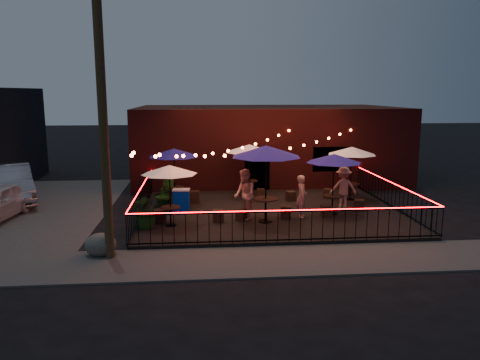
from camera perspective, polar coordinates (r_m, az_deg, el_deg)
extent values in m
plane|color=black|center=(16.81, 4.66, -5.91)|extent=(110.00, 110.00, 0.00)
cube|color=black|center=(18.69, 3.63, -3.96)|extent=(10.00, 8.00, 0.15)
cube|color=#3E3B3A|center=(13.77, 6.97, -9.64)|extent=(18.00, 2.50, 0.05)
cube|color=#3E1111|center=(26.29, 3.20, 4.56)|extent=(14.00, 8.00, 4.00)
cube|color=black|center=(22.47, 2.08, 1.21)|extent=(1.20, 0.24, 2.20)
cube|color=black|center=(23.09, 10.74, 2.54)|extent=(1.60, 0.24, 1.20)
cylinder|color=#322414|center=(13.55, -16.36, 6.92)|extent=(0.26, 0.26, 8.00)
cube|color=black|center=(14.86, 5.98, -7.24)|extent=(10.00, 0.04, 0.04)
cube|color=black|center=(14.61, 6.05, -3.81)|extent=(10.00, 0.04, 0.04)
cube|color=#ED0006|center=(14.60, 6.06, -3.69)|extent=(10.00, 0.03, 0.02)
cube|color=black|center=(18.57, -11.83, -3.77)|extent=(0.04, 8.00, 0.04)
cube|color=black|center=(18.37, -11.94, -0.98)|extent=(0.04, 8.00, 0.04)
cube|color=#ED0006|center=(18.36, -11.94, -0.89)|extent=(0.03, 8.00, 0.02)
cube|color=black|center=(20.02, 17.95, -3.02)|extent=(0.04, 8.00, 0.04)
cube|color=black|center=(19.83, 18.10, -0.44)|extent=(0.04, 8.00, 0.04)
cube|color=#ED0006|center=(19.82, 18.11, -0.35)|extent=(0.03, 8.00, 0.02)
cylinder|color=black|center=(16.77, -8.42, -5.45)|extent=(0.39, 0.39, 0.03)
cylinder|color=black|center=(16.69, -8.45, -4.41)|extent=(0.05, 0.05, 0.64)
cylinder|color=black|center=(16.61, -8.48, -3.31)|extent=(0.71, 0.71, 0.04)
cylinder|color=black|center=(16.51, -8.52, -1.93)|extent=(0.04, 0.04, 2.13)
cone|color=white|center=(16.34, -8.61, 1.26)|extent=(2.24, 2.24, 0.31)
cylinder|color=black|center=(19.92, -7.90, -2.86)|extent=(0.43, 0.43, 0.03)
cylinder|color=black|center=(19.84, -7.93, -1.89)|extent=(0.06, 0.06, 0.70)
cylinder|color=black|center=(19.77, -7.96, -0.88)|extent=(0.77, 0.77, 0.04)
cylinder|color=black|center=(19.68, -7.99, 0.39)|extent=(0.04, 0.04, 2.32)
cone|color=navy|center=(19.53, -8.07, 3.33)|extent=(2.67, 2.67, 0.34)
cylinder|color=black|center=(17.07, 3.11, -5.05)|extent=(0.51, 0.51, 0.03)
cylinder|color=black|center=(16.97, 3.13, -3.72)|extent=(0.07, 0.07, 0.83)
cylinder|color=black|center=(16.86, 3.14, -2.32)|extent=(0.92, 0.92, 0.05)
cylinder|color=black|center=(16.75, 3.16, -0.56)|extent=(0.05, 0.05, 2.76)
cone|color=navy|center=(16.56, 3.20, 3.54)|extent=(3.12, 3.12, 0.40)
cylinder|color=black|center=(21.12, 1.12, -1.98)|extent=(0.43, 0.43, 0.03)
cylinder|color=black|center=(21.04, 1.12, -1.06)|extent=(0.06, 0.06, 0.70)
cylinder|color=black|center=(20.97, 1.13, -0.10)|extent=(0.78, 0.78, 0.04)
cylinder|color=black|center=(20.89, 1.13, 1.11)|extent=(0.04, 0.04, 2.34)
cone|color=white|center=(20.75, 1.14, 3.89)|extent=(2.52, 2.52, 0.34)
cylinder|color=black|center=(18.49, 11.15, -4.01)|extent=(0.42, 0.42, 0.03)
cylinder|color=black|center=(18.41, 11.19, -2.98)|extent=(0.06, 0.06, 0.69)
cylinder|color=black|center=(18.33, 11.23, -1.90)|extent=(0.77, 0.77, 0.04)
cylinder|color=black|center=(18.24, 11.28, -0.54)|extent=(0.04, 0.04, 2.31)
cone|color=navy|center=(18.07, 11.39, 2.61)|extent=(2.24, 2.24, 0.34)
cylinder|color=black|center=(21.08, 13.23, -2.29)|extent=(0.42, 0.42, 0.03)
cylinder|color=black|center=(21.01, 13.27, -1.39)|extent=(0.06, 0.06, 0.69)
cylinder|color=black|center=(20.94, 13.31, -0.44)|extent=(0.77, 0.77, 0.04)
cylinder|color=black|center=(20.86, 13.37, 0.75)|extent=(0.04, 0.04, 2.30)
cone|color=white|center=(20.72, 13.49, 3.49)|extent=(2.33, 2.33, 0.34)
cube|color=black|center=(17.19, -9.70, -4.34)|extent=(0.46, 0.46, 0.46)
cube|color=black|center=(16.99, -2.68, -4.41)|extent=(0.39, 0.39, 0.44)
cube|color=black|center=(19.98, -7.91, -2.20)|extent=(0.39, 0.39, 0.45)
cube|color=black|center=(20.00, -5.60, -2.06)|extent=(0.45, 0.45, 0.50)
cube|color=black|center=(17.25, 0.17, -4.21)|extent=(0.46, 0.46, 0.41)
cube|color=black|center=(17.62, 5.61, -3.88)|extent=(0.45, 0.45, 0.45)
cube|color=black|center=(20.85, 2.52, -1.63)|extent=(0.37, 0.37, 0.40)
cube|color=black|center=(20.37, 6.21, -1.96)|extent=(0.43, 0.43, 0.42)
cube|color=black|center=(18.00, 10.51, -3.73)|extent=(0.39, 0.39, 0.43)
cube|color=black|center=(19.18, 14.31, -2.98)|extent=(0.45, 0.45, 0.44)
cube|color=black|center=(21.08, 10.66, -1.64)|extent=(0.47, 0.47, 0.42)
cube|color=black|center=(22.03, 13.55, -1.17)|extent=(0.49, 0.49, 0.46)
imported|color=#D6A788|center=(17.67, 7.54, -1.97)|extent=(0.51, 0.65, 1.60)
imported|color=tan|center=(17.13, 0.57, -1.79)|extent=(0.90, 1.05, 1.88)
imported|color=tan|center=(19.27, 12.47, -0.92)|extent=(1.13, 0.68, 1.70)
imported|color=#193411|center=(16.49, -11.24, -3.50)|extent=(1.37, 1.25, 1.31)
imported|color=#0F360B|center=(18.66, -9.11, -1.71)|extent=(0.84, 0.73, 1.36)
imported|color=#0C370A|center=(20.37, -8.63, -0.64)|extent=(0.90, 0.90, 1.37)
cube|color=#0530B9|center=(18.65, -7.16, -2.49)|extent=(0.66, 0.49, 0.83)
cube|color=silver|center=(18.56, -7.19, -1.18)|extent=(0.71, 0.54, 0.05)
ellipsoid|color=#3E3F3A|center=(14.51, -16.63, -7.58)|extent=(1.04, 0.93, 0.71)
imported|color=#A4A2AB|center=(22.81, -26.28, -0.45)|extent=(3.62, 5.30, 1.65)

